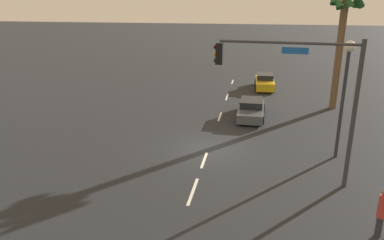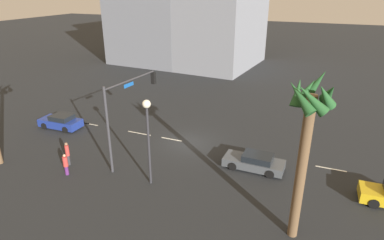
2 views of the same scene
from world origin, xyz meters
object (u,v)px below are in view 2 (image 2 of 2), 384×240
(streetlamp, at_px, (148,127))
(building_2, at_px, (158,12))
(car_0, at_px, (61,122))
(traffic_signal, at_px, (125,106))
(pedestrian_1, at_px, (67,153))
(palm_tree_1, at_px, (307,127))
(pedestrian_0, at_px, (66,164))
(car_2, at_px, (255,162))

(streetlamp, xyz_separation_m, building_2, (18.65, -36.70, 4.27))
(car_0, relative_size, building_2, 0.24)
(traffic_signal, relative_size, pedestrian_1, 3.50)
(pedestrian_1, relative_size, palm_tree_1, 0.20)
(pedestrian_0, relative_size, pedestrian_1, 0.89)
(car_2, bearing_deg, streetlamp, 36.73)
(palm_tree_1, bearing_deg, streetlamp, -8.93)
(car_0, xyz_separation_m, streetlamp, (-12.83, 5.16, 3.70))
(traffic_signal, distance_m, building_2, 37.93)
(pedestrian_0, bearing_deg, building_2, -71.96)
(streetlamp, height_order, pedestrian_0, streetlamp)
(pedestrian_1, xyz_separation_m, palm_tree_1, (-16.97, 1.35, 5.55))
(streetlamp, bearing_deg, car_2, -143.27)
(car_2, distance_m, palm_tree_1, 9.35)
(car_0, distance_m, building_2, 33.05)
(car_2, relative_size, streetlamp, 0.73)
(traffic_signal, distance_m, pedestrian_1, 5.83)
(traffic_signal, height_order, pedestrian_1, traffic_signal)
(pedestrian_0, distance_m, building_2, 40.81)
(palm_tree_1, bearing_deg, building_2, -53.32)
(car_0, bearing_deg, palm_tree_1, 163.52)
(building_2, bearing_deg, car_2, 131.71)
(pedestrian_0, height_order, building_2, building_2)
(pedestrian_0, bearing_deg, car_2, -154.04)
(streetlamp, bearing_deg, traffic_signal, -35.61)
(car_2, distance_m, traffic_signal, 10.59)
(traffic_signal, height_order, palm_tree_1, palm_tree_1)
(car_2, height_order, palm_tree_1, palm_tree_1)
(building_2, bearing_deg, car_0, 104.18)
(pedestrian_1, distance_m, palm_tree_1, 17.91)
(pedestrian_0, xyz_separation_m, palm_tree_1, (-16.08, 0.15, 5.69))
(traffic_signal, bearing_deg, building_2, -65.82)
(pedestrian_0, xyz_separation_m, pedestrian_1, (0.89, -1.20, 0.14))
(car_0, distance_m, streetlamp, 14.32)
(car_2, height_order, pedestrian_1, pedestrian_1)
(car_0, distance_m, pedestrian_1, 7.83)
(pedestrian_1, bearing_deg, palm_tree_1, 175.44)
(car_2, xyz_separation_m, palm_tree_1, (-3.52, 6.27, 5.98))
(traffic_signal, bearing_deg, pedestrian_1, 32.35)
(traffic_signal, xyz_separation_m, palm_tree_1, (-13.04, 3.84, 2.03))
(pedestrian_0, bearing_deg, palm_tree_1, 179.47)
(car_0, bearing_deg, car_2, 178.68)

